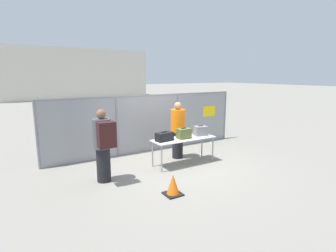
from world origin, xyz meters
name	(u,v)px	position (x,y,z in m)	size (l,w,h in m)	color
ground_plane	(174,163)	(0.00, 0.00, 0.00)	(120.00, 120.00, 0.00)	gray
fence_section	(150,122)	(0.02, 1.54, 1.02)	(6.94, 0.07, 1.93)	gray
inspection_table	(184,140)	(0.24, -0.16, 0.71)	(1.90, 0.64, 0.77)	silver
suitcase_black	(164,137)	(-0.39, -0.13, 0.89)	(0.52, 0.32, 0.27)	black
suitcase_olive	(184,134)	(0.23, -0.19, 0.92)	(0.39, 0.26, 0.32)	#566033
suitcase_grey	(200,131)	(0.88, -0.12, 0.91)	(0.42, 0.36, 0.31)	slate
traveler_hooded	(103,143)	(-2.16, -0.27, 0.98)	(0.44, 0.69, 1.79)	black
security_worker_near	(178,129)	(0.41, 0.41, 0.91)	(0.44, 0.44, 1.76)	black
utility_trailer	(175,124)	(2.22, 3.42, 0.42)	(4.14, 2.32, 0.71)	silver
distant_hangar	(69,74)	(2.48, 27.69, 2.66)	(15.58, 10.62, 5.32)	beige
traffic_cone	(173,185)	(-1.11, -1.72, 0.21)	(0.37, 0.37, 0.47)	black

